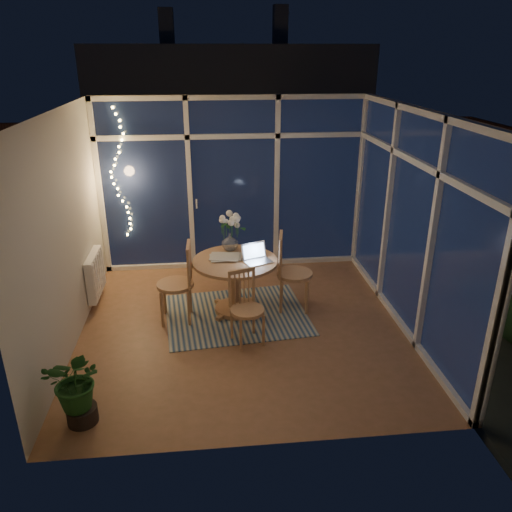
% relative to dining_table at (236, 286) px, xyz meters
% --- Properties ---
extents(floor, '(4.00, 4.00, 0.00)m').
position_rel_dining_table_xyz_m(floor, '(0.09, -0.42, -0.37)').
color(floor, brown).
rests_on(floor, ground).
extents(ceiling, '(4.00, 4.00, 0.00)m').
position_rel_dining_table_xyz_m(ceiling, '(0.09, -0.42, 2.23)').
color(ceiling, white).
rests_on(ceiling, wall_back).
extents(wall_back, '(4.00, 0.04, 2.60)m').
position_rel_dining_table_xyz_m(wall_back, '(0.09, 1.58, 0.93)').
color(wall_back, beige).
rests_on(wall_back, floor).
extents(wall_front, '(4.00, 0.04, 2.60)m').
position_rel_dining_table_xyz_m(wall_front, '(0.09, -2.42, 0.93)').
color(wall_front, beige).
rests_on(wall_front, floor).
extents(wall_left, '(0.04, 4.00, 2.60)m').
position_rel_dining_table_xyz_m(wall_left, '(-1.91, -0.42, 0.93)').
color(wall_left, beige).
rests_on(wall_left, floor).
extents(wall_right, '(0.04, 4.00, 2.60)m').
position_rel_dining_table_xyz_m(wall_right, '(2.09, -0.42, 0.93)').
color(wall_right, beige).
rests_on(wall_right, floor).
extents(window_wall_back, '(4.00, 0.10, 2.60)m').
position_rel_dining_table_xyz_m(window_wall_back, '(0.09, 1.54, 0.93)').
color(window_wall_back, silver).
rests_on(window_wall_back, floor).
extents(window_wall_right, '(0.10, 4.00, 2.60)m').
position_rel_dining_table_xyz_m(window_wall_right, '(2.05, -0.42, 0.93)').
color(window_wall_right, silver).
rests_on(window_wall_right, floor).
extents(radiator, '(0.10, 0.70, 0.58)m').
position_rel_dining_table_xyz_m(radiator, '(-1.85, 0.48, 0.03)').
color(radiator, white).
rests_on(radiator, wall_left).
extents(fairy_lights, '(0.24, 0.10, 1.85)m').
position_rel_dining_table_xyz_m(fairy_lights, '(-1.56, 1.46, 1.16)').
color(fairy_lights, '#FFD166').
rests_on(fairy_lights, window_wall_back).
extents(garden_patio, '(12.00, 6.00, 0.10)m').
position_rel_dining_table_xyz_m(garden_patio, '(0.59, 4.58, -0.43)').
color(garden_patio, black).
rests_on(garden_patio, ground).
extents(garden_fence, '(11.00, 0.08, 1.80)m').
position_rel_dining_table_xyz_m(garden_fence, '(0.09, 5.08, 0.53)').
color(garden_fence, '#351C13').
rests_on(garden_fence, ground).
extents(neighbour_roof, '(7.00, 3.00, 2.20)m').
position_rel_dining_table_xyz_m(neighbour_roof, '(0.39, 8.08, 1.83)').
color(neighbour_roof, '#383B43').
rests_on(neighbour_roof, ground).
extents(garden_shrubs, '(0.90, 0.90, 0.90)m').
position_rel_dining_table_xyz_m(garden_shrubs, '(-0.71, 2.98, 0.08)').
color(garden_shrubs, black).
rests_on(garden_shrubs, ground).
extents(rug, '(1.92, 1.60, 0.01)m').
position_rel_dining_table_xyz_m(rug, '(0.00, -0.10, -0.36)').
color(rug, '#BDB999').
rests_on(rug, floor).
extents(dining_table, '(1.18, 1.18, 0.73)m').
position_rel_dining_table_xyz_m(dining_table, '(0.00, 0.00, 0.00)').
color(dining_table, '#A47B4A').
rests_on(dining_table, floor).
extents(chair_left, '(0.50, 0.50, 1.04)m').
position_rel_dining_table_xyz_m(chair_left, '(-0.76, -0.14, 0.15)').
color(chair_left, '#A47B4A').
rests_on(chair_left, floor).
extents(chair_right, '(0.56, 0.56, 1.05)m').
position_rel_dining_table_xyz_m(chair_right, '(0.77, 0.01, 0.16)').
color(chair_right, '#A47B4A').
rests_on(chair_right, floor).
extents(chair_front, '(0.52, 0.52, 0.89)m').
position_rel_dining_table_xyz_m(chair_front, '(0.09, -0.76, 0.08)').
color(chair_front, '#A47B4A').
rests_on(chair_front, floor).
extents(laptop, '(0.41, 0.38, 0.24)m').
position_rel_dining_table_xyz_m(laptop, '(0.28, -0.10, 0.49)').
color(laptop, silver).
rests_on(laptop, dining_table).
extents(flower_vase, '(0.22, 0.22, 0.21)m').
position_rel_dining_table_xyz_m(flower_vase, '(-0.04, 0.35, 0.47)').
color(flower_vase, white).
rests_on(flower_vase, dining_table).
extents(bowl, '(0.17, 0.17, 0.04)m').
position_rel_dining_table_xyz_m(bowl, '(0.24, 0.22, 0.39)').
color(bowl, white).
rests_on(bowl, dining_table).
extents(newspapers, '(0.37, 0.29, 0.02)m').
position_rel_dining_table_xyz_m(newspapers, '(-0.12, 0.10, 0.38)').
color(newspapers, silver).
rests_on(newspapers, dining_table).
extents(phone, '(0.13, 0.09, 0.01)m').
position_rel_dining_table_xyz_m(phone, '(0.11, -0.02, 0.37)').
color(phone, black).
rests_on(phone, dining_table).
extents(potted_plant, '(0.66, 0.61, 0.76)m').
position_rel_dining_table_xyz_m(potted_plant, '(-1.55, -1.95, 0.01)').
color(potted_plant, '#1B4C1B').
rests_on(potted_plant, floor).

